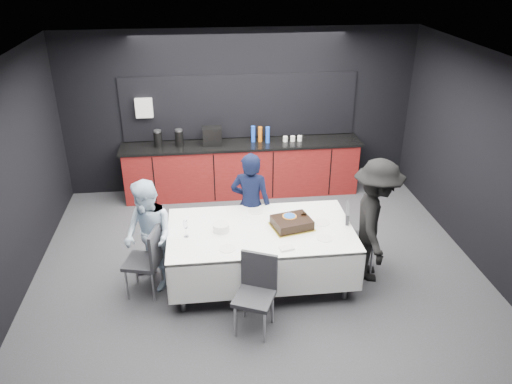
% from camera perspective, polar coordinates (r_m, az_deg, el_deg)
% --- Properties ---
extents(ground, '(6.00, 6.00, 0.00)m').
position_cam_1_polar(ground, '(7.03, 0.09, -8.05)').
color(ground, '#3F3F44').
rests_on(ground, ground).
extents(room_shell, '(6.04, 5.04, 2.82)m').
position_cam_1_polar(room_shell, '(6.17, 0.11, 6.32)').
color(room_shell, white).
rests_on(room_shell, ground).
extents(kitchenette, '(4.10, 0.64, 2.05)m').
position_cam_1_polar(kitchenette, '(8.70, -1.71, 3.18)').
color(kitchenette, '#5F0F0F').
rests_on(kitchenette, ground).
extents(party_table, '(2.32, 1.32, 0.78)m').
position_cam_1_polar(party_table, '(6.35, 0.52, -5.31)').
color(party_table, '#99999E').
rests_on(party_table, ground).
extents(cake_assembly, '(0.57, 0.51, 0.16)m').
position_cam_1_polar(cake_assembly, '(6.30, 4.12, -3.52)').
color(cake_assembly, gold).
rests_on(cake_assembly, party_table).
extents(plate_stack, '(0.21, 0.21, 0.10)m').
position_cam_1_polar(plate_stack, '(6.22, -4.01, -4.06)').
color(plate_stack, white).
rests_on(plate_stack, party_table).
extents(loose_plate_near, '(0.19, 0.19, 0.01)m').
position_cam_1_polar(loose_plate_near, '(5.89, -3.30, -6.48)').
color(loose_plate_near, white).
rests_on(loose_plate_near, party_table).
extents(loose_plate_right_a, '(0.21, 0.21, 0.01)m').
position_cam_1_polar(loose_plate_right_a, '(6.46, 7.49, -3.46)').
color(loose_plate_right_a, white).
rests_on(loose_plate_right_a, party_table).
extents(loose_plate_right_b, '(0.19, 0.19, 0.01)m').
position_cam_1_polar(loose_plate_right_b, '(6.14, 7.83, -5.24)').
color(loose_plate_right_b, white).
rests_on(loose_plate_right_b, party_table).
extents(loose_plate_far, '(0.19, 0.19, 0.01)m').
position_cam_1_polar(loose_plate_far, '(6.66, -0.06, -2.24)').
color(loose_plate_far, white).
rests_on(loose_plate_far, party_table).
extents(fork_pile, '(0.18, 0.13, 0.03)m').
position_cam_1_polar(fork_pile, '(5.88, 3.52, -6.43)').
color(fork_pile, white).
rests_on(fork_pile, party_table).
extents(champagne_flute, '(0.06, 0.06, 0.22)m').
position_cam_1_polar(champagne_flute, '(6.09, -8.06, -3.80)').
color(champagne_flute, white).
rests_on(champagne_flute, party_table).
extents(chair_left, '(0.51, 0.51, 0.92)m').
position_cam_1_polar(chair_left, '(6.33, -12.22, -7.24)').
color(chair_left, '#2B2C30').
rests_on(chair_left, ground).
extents(chair_right, '(0.52, 0.52, 0.92)m').
position_cam_1_polar(chair_right, '(6.76, 11.12, -4.78)').
color(chair_right, '#2B2C30').
rests_on(chair_right, ground).
extents(chair_near, '(0.55, 0.55, 0.92)m').
position_cam_1_polar(chair_near, '(5.69, 0.04, -10.85)').
color(chair_near, '#2B2C30').
rests_on(chair_near, ground).
extents(person_center, '(0.64, 0.51, 1.53)m').
position_cam_1_polar(person_center, '(6.86, -0.61, -1.48)').
color(person_center, black).
rests_on(person_center, ground).
extents(person_left, '(0.86, 0.90, 1.47)m').
position_cam_1_polar(person_left, '(6.36, -12.17, -4.96)').
color(person_left, silver).
rests_on(person_left, ground).
extents(person_right, '(0.86, 1.19, 1.66)m').
position_cam_1_polar(person_right, '(6.52, 13.42, -3.25)').
color(person_right, black).
rests_on(person_right, ground).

